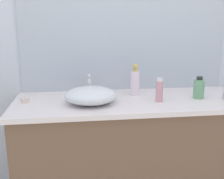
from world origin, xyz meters
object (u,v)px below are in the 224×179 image
(candle_jar, at_px, (25,100))
(soap_dispenser, at_px, (135,82))
(sink_basin, at_px, (91,95))
(lotion_bottle, at_px, (199,88))
(spray_can, at_px, (159,90))

(candle_jar, bearing_deg, soap_dispenser, 6.05)
(sink_basin, height_order, candle_jar, sink_basin)
(sink_basin, height_order, lotion_bottle, lotion_bottle)
(soap_dispenser, height_order, lotion_bottle, soap_dispenser)
(sink_basin, relative_size, lotion_bottle, 2.25)
(lotion_bottle, height_order, spray_can, spray_can)
(soap_dispenser, height_order, candle_jar, soap_dispenser)
(spray_can, distance_m, candle_jar, 0.89)
(lotion_bottle, bearing_deg, spray_can, -171.64)
(sink_basin, relative_size, soap_dispenser, 1.50)
(sink_basin, distance_m, lotion_bottle, 0.75)
(lotion_bottle, bearing_deg, sink_basin, -177.99)
(sink_basin, distance_m, soap_dispenser, 0.37)
(lotion_bottle, distance_m, spray_can, 0.30)
(sink_basin, xyz_separation_m, spray_can, (0.45, -0.02, 0.02))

